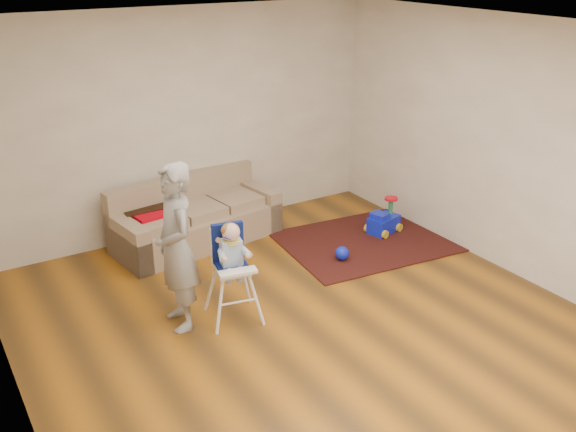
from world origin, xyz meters
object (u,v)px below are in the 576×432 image
sofa (196,213)px  ride_on_toy (384,216)px  toy_ball (342,253)px  adult (176,248)px  high_chair (232,273)px  side_table (144,225)px

sofa → ride_on_toy: size_ratio=4.88×
toy_ball → adult: (-2.07, -0.26, 0.70)m
ride_on_toy → toy_ball: (-0.90, -0.36, -0.13)m
ride_on_toy → high_chair: 2.62m
toy_ball → adult: bearing=-172.9°
high_chair → adult: 0.59m
ride_on_toy → sofa: bearing=141.0°
sofa → side_table: 0.64m
toy_ball → adult: adult is taller
high_chair → adult: bearing=172.7°
sofa → adult: adult is taller
toy_ball → high_chair: (-1.59, -0.42, 0.38)m
sofa → toy_ball: size_ratio=12.94×
ride_on_toy → toy_ball: size_ratio=2.65×
side_table → toy_ball: side_table is taller
toy_ball → high_chair: 1.69m
high_chair → sofa: bearing=88.5°
sofa → adult: 1.86m
toy_ball → side_table: bearing=138.1°
side_table → toy_ball: bearing=-41.9°
side_table → high_chair: bearing=-85.5°
side_table → adult: adult is taller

